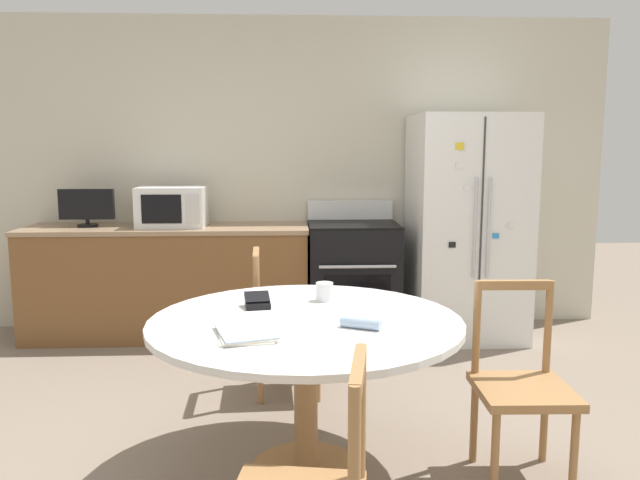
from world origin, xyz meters
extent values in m
plane|color=gray|center=(0.00, 0.00, 0.00)|extent=(14.00, 14.00, 0.00)
cube|color=beige|center=(0.00, 2.65, 1.30)|extent=(5.20, 0.10, 2.60)
cube|color=brown|center=(-1.08, 2.29, 0.43)|extent=(2.24, 0.62, 0.86)
cube|color=#997A5B|center=(-1.08, 2.29, 0.88)|extent=(2.26, 0.64, 0.03)
cube|color=white|center=(1.32, 2.19, 0.89)|extent=(0.87, 0.77, 1.78)
cube|color=#333333|center=(1.32, 1.80, 0.89)|extent=(0.01, 0.01, 1.71)
cylinder|color=silver|center=(1.27, 1.79, 0.94)|extent=(0.02, 0.02, 0.75)
cylinder|color=silver|center=(1.37, 1.79, 0.94)|extent=(0.02, 0.02, 0.75)
cube|color=yellow|center=(1.14, 1.80, 1.53)|extent=(0.06, 0.02, 0.05)
cube|color=#338CD8|center=(1.43, 1.80, 0.88)|extent=(0.05, 0.01, 0.04)
cube|color=black|center=(1.11, 1.80, 0.81)|extent=(0.05, 0.01, 0.04)
cube|color=white|center=(1.14, 1.80, 1.39)|extent=(0.06, 0.01, 0.04)
cube|color=white|center=(1.21, 1.80, 1.23)|extent=(0.05, 0.01, 0.04)
cube|color=white|center=(1.55, 1.80, 0.95)|extent=(0.05, 0.02, 0.04)
cube|color=black|center=(0.41, 2.26, 0.45)|extent=(0.72, 0.64, 0.90)
cube|color=black|center=(0.41, 1.94, 0.36)|extent=(0.52, 0.01, 0.40)
cylinder|color=silver|center=(0.41, 1.91, 0.63)|extent=(0.59, 0.02, 0.02)
cube|color=black|center=(0.41, 2.26, 0.91)|extent=(0.72, 0.64, 0.02)
cube|color=white|center=(0.41, 2.55, 1.00)|extent=(0.72, 0.06, 0.16)
cube|color=white|center=(-1.03, 2.28, 1.06)|extent=(0.53, 0.37, 0.32)
cube|color=black|center=(-1.08, 2.09, 1.06)|extent=(0.30, 0.01, 0.22)
cube|color=silver|center=(-0.84, 2.09, 1.06)|extent=(0.11, 0.01, 0.23)
cylinder|color=black|center=(-1.71, 2.30, 0.91)|extent=(0.16, 0.16, 0.02)
cylinder|color=black|center=(-1.71, 2.30, 0.94)|extent=(0.03, 0.03, 0.04)
cube|color=black|center=(-1.71, 2.30, 1.08)|extent=(0.43, 0.05, 0.24)
cylinder|color=white|center=(-0.03, 0.05, 0.73)|extent=(1.44, 1.44, 0.03)
cylinder|color=#9E7042|center=(-0.03, 0.05, 0.37)|extent=(0.11, 0.11, 0.69)
cylinder|color=#9E7042|center=(-0.03, 0.05, 0.01)|extent=(0.52, 0.52, 0.03)
cube|color=#9E7042|center=(0.96, -0.06, 0.43)|extent=(0.43, 0.43, 0.04)
cylinder|color=#9E7042|center=(1.13, -0.24, 0.21)|extent=(0.04, 0.04, 0.41)
cylinder|color=#9E7042|center=(0.78, -0.23, 0.21)|extent=(0.04, 0.04, 0.41)
cylinder|color=#9E7042|center=(1.14, 0.11, 0.21)|extent=(0.04, 0.04, 0.41)
cylinder|color=#9E7042|center=(0.79, 0.12, 0.21)|extent=(0.04, 0.04, 0.41)
cylinder|color=#9E7042|center=(1.14, 0.12, 0.68)|extent=(0.04, 0.04, 0.45)
cylinder|color=#9E7042|center=(0.80, 0.13, 0.68)|extent=(0.04, 0.04, 0.45)
cube|color=#9E7042|center=(0.97, 0.13, 0.88)|extent=(0.35, 0.05, 0.04)
cylinder|color=#9E7042|center=(0.08, -1.14, 0.68)|extent=(0.04, 0.04, 0.45)
cylinder|color=#9E7042|center=(0.13, -0.80, 0.68)|extent=(0.04, 0.04, 0.45)
cube|color=#9E7042|center=(0.10, -0.97, 0.88)|extent=(0.09, 0.35, 0.04)
cube|color=#9E7042|center=(-0.11, 1.04, 0.43)|extent=(0.44, 0.44, 0.04)
cylinder|color=#9E7042|center=(0.05, 1.22, 0.21)|extent=(0.04, 0.04, 0.41)
cylinder|color=#9E7042|center=(0.06, 0.88, 0.21)|extent=(0.04, 0.04, 0.41)
cylinder|color=#9E7042|center=(-0.29, 1.21, 0.21)|extent=(0.04, 0.04, 0.41)
cylinder|color=#9E7042|center=(-0.28, 0.86, 0.21)|extent=(0.04, 0.04, 0.41)
cylinder|color=#9E7042|center=(-0.31, 1.21, 0.68)|extent=(0.04, 0.04, 0.45)
cylinder|color=#9E7042|center=(-0.30, 0.86, 0.68)|extent=(0.04, 0.04, 0.45)
cube|color=#9E7042|center=(-0.30, 1.03, 0.88)|extent=(0.05, 0.35, 0.04)
cylinder|color=silver|center=(0.08, 0.39, 0.80)|extent=(0.09, 0.09, 0.09)
cylinder|color=#8C4C99|center=(0.08, 0.39, 0.77)|extent=(0.08, 0.08, 0.05)
cylinder|color=#A3BCDB|center=(0.21, -0.12, 0.77)|extent=(0.18, 0.12, 0.05)
cube|color=black|center=(-0.25, 0.26, 0.76)|extent=(0.13, 0.11, 0.03)
cube|color=black|center=(-0.26, 0.29, 0.79)|extent=(0.13, 0.12, 0.06)
cube|color=white|center=(-0.28, -0.19, 0.75)|extent=(0.25, 0.32, 0.01)
cube|color=beige|center=(-0.28, -0.19, 0.76)|extent=(0.27, 0.34, 0.01)
cube|color=silver|center=(-0.28, -0.19, 0.77)|extent=(0.29, 0.35, 0.01)
camera|label=1|loc=(-0.09, -2.71, 1.52)|focal=35.00mm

